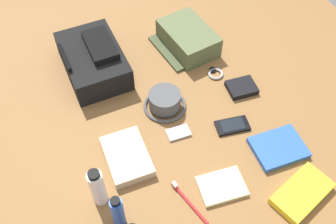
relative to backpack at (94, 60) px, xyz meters
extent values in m
cube|color=brown|center=(-0.35, -0.16, -0.07)|extent=(2.64, 2.02, 0.02)
cube|color=black|center=(0.00, 0.00, 0.00)|extent=(0.34, 0.23, 0.11)
cube|color=black|center=(0.00, -0.04, 0.06)|extent=(0.19, 0.10, 0.03)
cylinder|color=black|center=(0.00, 0.11, 0.06)|extent=(0.15, 0.02, 0.02)
cube|color=#56603D|center=(-0.04, -0.41, -0.01)|extent=(0.27, 0.20, 0.09)
cube|color=#454D30|center=(-0.04, -0.31, -0.05)|extent=(0.25, 0.09, 0.01)
cylinder|color=#4D4D4D|center=(-0.30, -0.18, -0.02)|extent=(0.12, 0.12, 0.06)
torus|color=#4D4D4D|center=(-0.30, -0.18, -0.05)|extent=(0.16, 0.16, 0.01)
cylinder|color=blue|center=(-0.66, 0.14, 0.01)|extent=(0.04, 0.04, 0.15)
cylinder|color=black|center=(-0.66, 0.14, 0.09)|extent=(0.03, 0.03, 0.01)
cylinder|color=white|center=(-0.56, 0.17, 0.02)|extent=(0.05, 0.05, 0.16)
cylinder|color=black|center=(-0.56, 0.17, 0.11)|extent=(0.04, 0.04, 0.01)
cube|color=yellow|center=(-0.82, -0.42, -0.04)|extent=(0.16, 0.23, 0.03)
cube|color=white|center=(-0.82, -0.42, -0.05)|extent=(0.16, 0.22, 0.02)
cube|color=blue|center=(-0.64, -0.46, -0.05)|extent=(0.16, 0.19, 0.02)
cube|color=white|center=(-0.64, -0.46, -0.05)|extent=(0.15, 0.18, 0.02)
cube|color=black|center=(-0.49, -0.36, -0.05)|extent=(0.09, 0.13, 0.01)
cube|color=black|center=(-0.49, -0.36, -0.05)|extent=(0.07, 0.09, 0.00)
cube|color=#B7B7BC|center=(-0.43, -0.17, -0.05)|extent=(0.06, 0.09, 0.01)
cylinder|color=silver|center=(-0.43, -0.18, -0.05)|extent=(0.03, 0.03, 0.00)
torus|color=#99999E|center=(-0.24, -0.44, -0.05)|extent=(0.06, 0.06, 0.01)
cylinder|color=black|center=(-0.21, -0.44, -0.05)|extent=(0.03, 0.03, 0.01)
cylinder|color=red|center=(-0.69, -0.08, -0.05)|extent=(0.18, 0.05, 0.01)
cube|color=white|center=(-0.62, -0.06, -0.04)|extent=(0.02, 0.02, 0.01)
cube|color=black|center=(-0.35, -0.49, -0.05)|extent=(0.10, 0.12, 0.02)
cube|color=beige|center=(-0.69, -0.20, -0.05)|extent=(0.13, 0.16, 0.02)
cube|color=#C6B289|center=(-0.45, 0.04, -0.04)|extent=(0.21, 0.15, 0.04)
camera|label=1|loc=(-1.15, 0.21, 1.12)|focal=41.95mm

